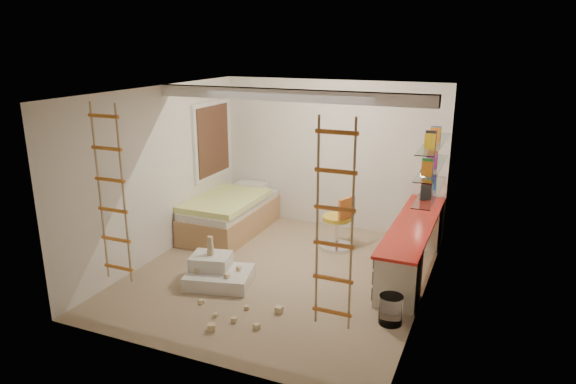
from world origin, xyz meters
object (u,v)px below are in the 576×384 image
at_px(desk, 413,244).
at_px(swivel_chair, 338,230).
at_px(play_platform, 217,273).
at_px(bed, 231,214).

bearing_deg(desk, swivel_chair, 163.98).
bearing_deg(play_platform, desk, 31.27).
xyz_separation_m(swivel_chair, play_platform, (-1.17, -1.81, -0.18)).
height_order(desk, bed, desk).
distance_m(desk, bed, 3.22).
xyz_separation_m(bed, swivel_chair, (1.96, -0.01, -0.00)).
height_order(bed, play_platform, bed).
relative_size(desk, play_platform, 2.81).
relative_size(swivel_chair, play_platform, 0.89).
relative_size(bed, play_platform, 2.01).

